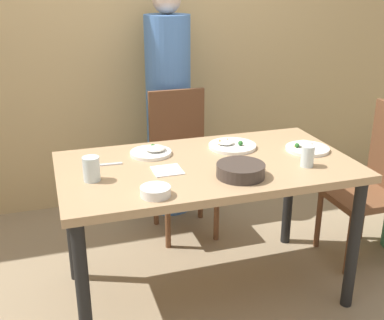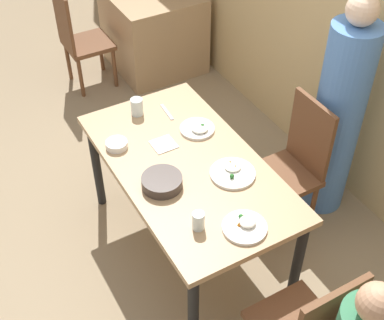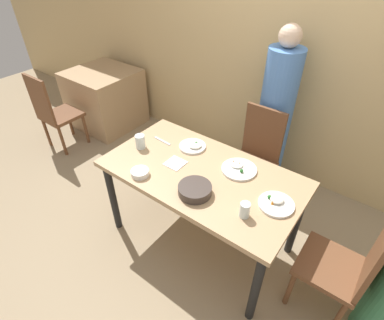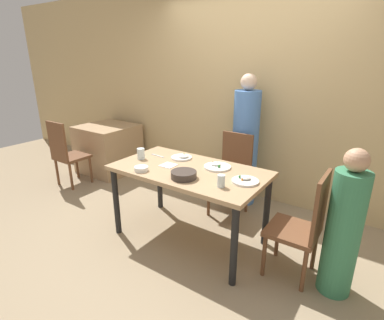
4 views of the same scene
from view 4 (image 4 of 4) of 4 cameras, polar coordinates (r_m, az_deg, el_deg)
The scene contains 18 objects.
ground_plane at distance 3.22m, azimuth -0.56°, elevation -14.52°, with size 10.00×10.00×0.00m, color #998466.
wall_back at distance 3.88m, azimuth 11.19°, elevation 12.42°, with size 10.00×0.06×2.70m.
dining_table at distance 2.90m, azimuth -0.60°, elevation -3.32°, with size 1.48×0.81×0.77m.
chair_adult_spot at distance 3.52m, azimuth 7.62°, elevation -2.43°, with size 0.40×0.40×0.95m.
chair_child_spot at distance 2.64m, azimuth 20.39°, elevation -11.46°, with size 0.40×0.40×0.95m.
person_adult at distance 3.72m, azimuth 10.06°, elevation 2.63°, with size 0.31×0.31×1.60m.
person_child at distance 2.57m, azimuth 26.88°, elevation -11.76°, with size 0.25×0.25×1.19m.
bowl_curry at distance 2.64m, azimuth -1.59°, elevation -2.77°, with size 0.23×0.23×0.06m.
plate_rice_adult at distance 2.90m, azimuth 4.80°, elevation -1.21°, with size 0.26×0.26×0.05m.
plate_rice_child at distance 3.15m, azimuth -1.91°, elevation 0.57°, with size 0.22×0.22×0.05m.
plate_noodles at distance 2.61m, azimuth 10.09°, elevation -3.82°, with size 0.23×0.23×0.05m.
bowl_rice_small at distance 2.85m, azimuth -9.65°, elevation -1.62°, with size 0.13×0.13×0.04m.
glass_water_tall at distance 2.47m, azimuth 5.58°, elevation -3.99°, with size 0.06×0.06×0.11m.
glass_water_short at distance 3.16m, azimuth -9.71°, elevation 1.19°, with size 0.08×0.08×0.11m.
napkin_folded at distance 2.96m, azimuth -4.53°, elevation -1.00°, with size 0.14×0.14×0.01m.
fork_steel at distance 3.25m, azimuth -6.52°, elevation 0.83°, with size 0.18×0.03×0.01m.
background_table at distance 5.01m, azimuth -15.63°, elevation 2.15°, with size 0.81×0.78×0.75m.
chair_background at distance 4.57m, azimuth -22.76°, elevation 1.30°, with size 0.40×0.40×0.95m.
Camera 4 is at (1.54, -2.19, 1.79)m, focal length 28.00 mm.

